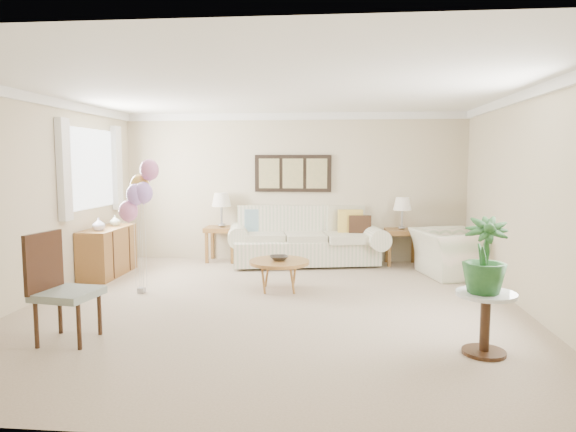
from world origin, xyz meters
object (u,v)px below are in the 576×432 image
Objects in this scene: sofa at (305,241)px; armchair at (450,253)px; accent_chair at (60,285)px; coffee_table at (279,263)px; balloon_cluster at (139,191)px.

armchair is at bearing -18.14° from sofa.
sofa is at bearing 61.93° from accent_chair.
coffee_table is at bearing 100.33° from armchair.
armchair is at bearing 24.24° from coffee_table.
armchair is (2.52, 1.13, -0.03)m from coffee_table.
coffee_table is at bearing -97.46° from sofa.
accent_chair is (-1.92, -2.18, 0.18)m from coffee_table.
balloon_cluster is at bearing 86.89° from accent_chair.
accent_chair reaches higher than coffee_table.
sofa is 1.90m from coffee_table.
coffee_table is 0.46× the size of balloon_cluster.
sofa is 1.59× the size of balloon_cluster.
balloon_cluster reaches higher than armchair.
accent_chair is 0.60× the size of balloon_cluster.
sofa is at bearing 57.95° from armchair.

